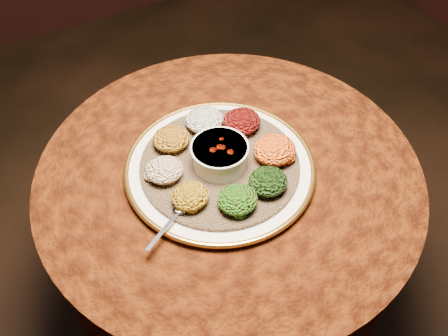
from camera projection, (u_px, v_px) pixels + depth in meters
name	position (u px, v px, depth m)	size (l,w,h in m)	color
table	(228.00, 212.00, 1.37)	(0.96, 0.96, 0.73)	black
platter	(220.00, 167.00, 1.22)	(0.54, 0.54, 0.02)	white
injera	(220.00, 165.00, 1.22)	(0.39, 0.39, 0.01)	olive
stew_bowl	(220.00, 154.00, 1.19)	(0.14, 0.14, 0.06)	silver
spoon	(178.00, 212.00, 1.11)	(0.13, 0.08, 0.01)	silver
portion_ayib	(204.00, 120.00, 1.28)	(0.10, 0.09, 0.05)	silver
portion_kitfo	(242.00, 121.00, 1.28)	(0.10, 0.09, 0.05)	black
portion_tikil	(275.00, 150.00, 1.21)	(0.11, 0.10, 0.05)	#A96B0E
portion_gomen	(268.00, 181.00, 1.15)	(0.09, 0.09, 0.04)	black
portion_mixveg	(238.00, 200.00, 1.11)	(0.09, 0.09, 0.04)	maroon
portion_kik	(190.00, 196.00, 1.12)	(0.09, 0.08, 0.04)	#B67510
portion_timatim	(165.00, 170.00, 1.17)	(0.09, 0.08, 0.04)	maroon
portion_shiro	(171.00, 139.00, 1.24)	(0.09, 0.09, 0.05)	#9F6013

